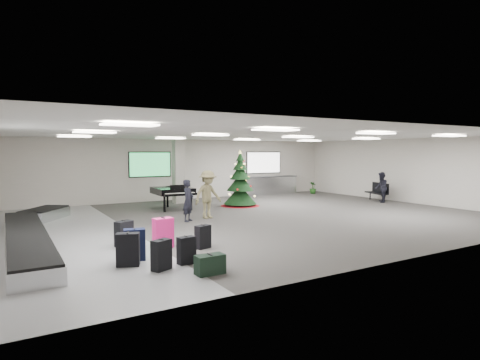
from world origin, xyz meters
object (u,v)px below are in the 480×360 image
baggage_carousel (31,232)px  service_counter (267,185)px  potted_plant_left (244,188)px  bench (378,191)px  traveler_b (208,194)px  traveler_a (188,201)px  pink_suitcase (163,233)px  grand_piano (173,191)px  christmas_tree (240,187)px  traveler_bench (381,187)px  potted_plant_right (313,188)px

baggage_carousel → service_counter: service_counter is taller
baggage_carousel → potted_plant_left: bearing=30.5°
baggage_carousel → bench: 16.12m
traveler_b → traveler_a: bearing=-175.8°
pink_suitcase → traveler_a: (2.19, 3.42, 0.37)m
bench → potted_plant_left: 7.24m
grand_piano → traveler_b: (0.25, -3.00, 0.11)m
potted_plant_left → service_counter: bearing=5.1°
baggage_carousel → christmas_tree: 9.51m
service_counter → potted_plant_left: bearing=-174.9°
pink_suitcase → christmas_tree: 8.55m
traveler_a → potted_plant_left: traveler_a is taller
christmas_tree → traveler_b: (-2.87, -2.44, 0.01)m
service_counter → traveler_b: traveler_b is taller
baggage_carousel → bench: bearing=4.4°
pink_suitcase → traveler_b: bearing=44.0°
service_counter → grand_piano: size_ratio=2.00×
baggage_carousel → pink_suitcase: (2.95, -2.89, 0.18)m
service_counter → potted_plant_left: size_ratio=4.44×
baggage_carousel → traveler_a: (5.14, 0.53, 0.55)m
grand_piano → traveler_b: traveler_b is taller
baggage_carousel → traveler_a: 5.19m
traveler_bench → pink_suitcase: bearing=-28.6°
christmas_tree → grand_piano: size_ratio=1.30×
bench → potted_plant_right: size_ratio=2.16×
bench → potted_plant_left: bench is taller
baggage_carousel → traveler_b: bearing=7.3°
baggage_carousel → grand_piano: bearing=33.0°
potted_plant_left → baggage_carousel: bearing=-149.5°
potted_plant_left → grand_piano: bearing=-152.4°
bench → traveler_a: (-10.93, -0.72, 0.24)m
bench → potted_plant_right: bearing=114.4°
pink_suitcase → traveler_a: bearing=51.7°
potted_plant_left → potted_plant_right: potted_plant_left is taller
service_counter → christmas_tree: 5.28m
baggage_carousel → bench: size_ratio=6.20×
potted_plant_right → traveler_bench: bearing=-88.9°
grand_piano → bench: (10.27, -2.52, -0.28)m
potted_plant_left → pink_suitcase: bearing=-131.0°
grand_piano → traveler_bench: bearing=-15.5°
bench → traveler_a: 10.96m
pink_suitcase → potted_plant_right: pink_suitcase is taller
christmas_tree → traveler_a: christmas_tree is taller
bench → grand_piano: bearing=-175.7°
bench → potted_plant_left: (-4.90, 5.34, -0.07)m
service_counter → traveler_a: 9.89m
bench → service_counter: bearing=138.6°
traveler_a → potted_plant_right: size_ratio=2.11×
baggage_carousel → service_counter: bearing=27.7°
potted_plant_left → traveler_bench: bearing=-52.6°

